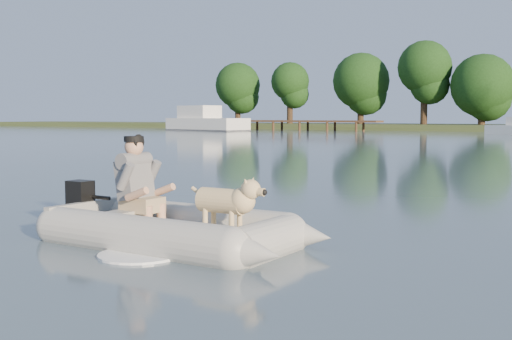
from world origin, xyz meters
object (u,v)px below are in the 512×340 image
Objects in this scene: dog at (222,205)px; cabin_cruiser at (207,118)px; dock at (295,125)px; dinghy at (176,196)px; man at (136,177)px.

cabin_cruiser reaches higher than dog.
dock is 1.88× the size of cabin_cruiser.
dinghy is 56.76m from cabin_cruiser.
dog is at bearing 0.00° from man.
man is at bearing -180.00° from dog.
dinghy is 4.77× the size of dog.
dinghy reaches higher than dog.
man is 1.16× the size of dog.
man is 1.29m from dog.
dinghy is at bearing -175.43° from dog.
dock is at bearing 49.39° from cabin_cruiser.
dog is 57.09m from cabin_cruiser.
dock is 20.51× the size of dog.
man reaches higher than dock.
cabin_cruiser is (-33.79, 46.01, 0.77)m from dog.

